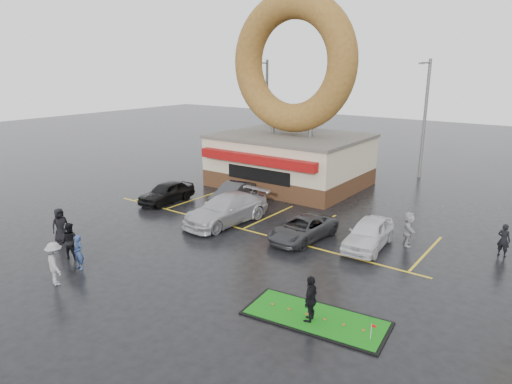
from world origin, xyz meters
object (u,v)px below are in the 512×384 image
Objects in this scene: streetlight_mid at (425,116)px; car_dgrey at (233,193)px; car_silver at (226,209)px; putting_green at (315,318)px; car_black at (167,192)px; person_cameraman at (311,299)px; dumpster at (222,171)px; car_white at (369,233)px; donut_shop at (291,124)px; streetlight_left at (266,107)px; person_blue at (79,252)px; car_grey at (303,228)px.

streetlight_mid is 2.32× the size of car_dgrey.
car_silver reaches higher than putting_green.
car_black is 2.30× the size of person_cameraman.
dumpster is (-12.07, -9.67, -4.13)m from streetlight_mid.
streetlight_mid is at bearing 98.86° from putting_green.
person_cameraman is 0.33× the size of putting_green.
car_white is 2.30× the size of dumpster.
dumpster reaches higher than car_dgrey.
car_dgrey is at bearing 35.34° from car_black.
streetlight_mid is 16.58m from car_white.
dumpster is at bearing -161.21° from donut_shop.
streetlight_left is 9.80m from dumpster.
streetlight_mid is at bearing 78.78° from person_blue.
streetlight_mid is (14.00, 1.00, 0.00)m from streetlight_left.
person_blue is (0.87, -11.63, 0.13)m from car_dgrey.
person_cameraman is at bearing 15.48° from person_blue.
person_cameraman is (3.54, -23.42, -3.92)m from streetlight_mid.
person_blue is at bearing -138.06° from car_white.
car_black is (-3.97, -8.51, -3.79)m from donut_shop.
car_black reaches higher than car_dgrey.
person_cameraman is 0.87m from putting_green.
car_white is (16.47, -14.88, -4.08)m from streetlight_left.
streetlight_mid is 1.73× the size of putting_green.
person_blue reaches higher than putting_green.
person_cameraman is (10.19, 2.19, 0.09)m from person_blue.
putting_green is at bearing -27.65° from car_silver.
streetlight_left is at bearing 133.00° from car_white.
streetlight_mid is 5.00× the size of dumpster.
car_black is 6.88m from dumpster.
car_dgrey is 2.51× the size of person_blue.
streetlight_left is 28.68m from putting_green.
person_blue is 0.86× the size of dumpster.
putting_green is (10.26, 2.47, -0.73)m from person_blue.
donut_shop is 1.50× the size of streetlight_left.
putting_green is at bearing -24.90° from car_black.
car_grey is 7.58m from putting_green.
car_black is at bearing -115.01° from donut_shop.
car_white is 2.39× the size of person_cameraman.
putting_green is (0.06, 0.28, -0.82)m from person_cameraman.
dumpster reaches higher than car_grey.
car_silver is 1.29× the size of car_grey.
person_cameraman is 20.81m from dumpster.
car_white reaches higher than putting_green.
car_silver is at bearing -79.97° from donut_shop.
person_cameraman reaches higher than dumpster.
donut_shop is at bearing 31.02° from dumpster.
putting_green is at bearing 16.90° from person_blue.
car_white is (9.99, -1.89, 0.07)m from car_dgrey.
car_silver is at bearing -61.96° from streetlight_left.
car_black is 13.46m from car_white.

